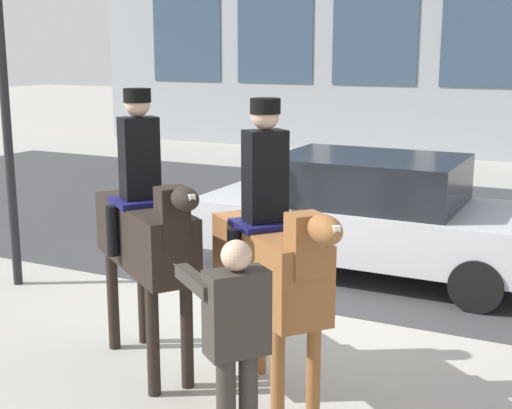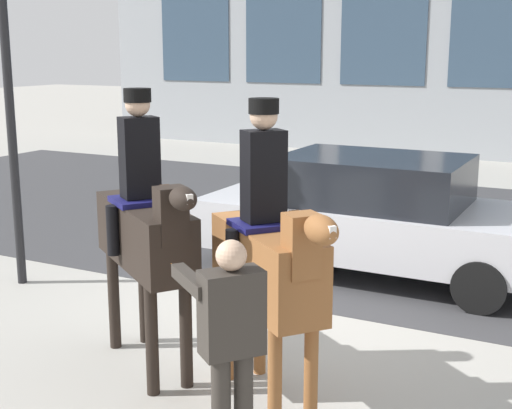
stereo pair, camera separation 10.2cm
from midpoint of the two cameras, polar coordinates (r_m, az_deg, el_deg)
name	(u,v)px [view 2 (the right image)]	position (r m, az deg, el deg)	size (l,w,h in m)	color
ground_plane	(279,323)	(7.76, 2.27, -9.48)	(80.00, 80.00, 0.00)	#9E9B93
road_surface	(403,227)	(12.03, 11.95, -1.79)	(24.08, 8.50, 0.01)	#38383A
mounted_horse_lead	(146,228)	(6.40, -8.36, -1.91)	(1.71, 1.34, 2.55)	black
mounted_horse_companion	(269,257)	(5.70, 1.52, -4.22)	(1.57, 1.37, 2.51)	brown
pedestrian_bystander	(230,344)	(4.70, -1.48, -11.07)	(0.89, 0.54, 1.71)	#332D28
street_car_near_lane	(378,215)	(9.37, 10.08, -0.81)	(4.63, 1.99, 1.54)	#B7B7BC
traffic_light	(5,53)	(9.04, -19.14, 11.41)	(0.24, 0.29, 4.26)	black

